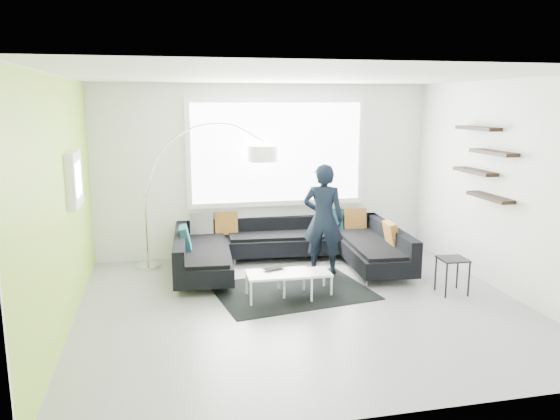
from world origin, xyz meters
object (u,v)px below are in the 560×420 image
(sectional_sofa, at_px, (289,249))
(person, at_px, (323,219))
(side_table, at_px, (452,276))
(laptop, at_px, (276,269))
(arc_lamp, at_px, (144,197))
(coffee_table, at_px, (292,283))

(sectional_sofa, height_order, person, person)
(side_table, relative_size, laptop, 1.32)
(side_table, bearing_deg, arc_lamp, 152.81)
(coffee_table, xyz_separation_m, laptop, (-0.20, 0.05, 0.19))
(coffee_table, relative_size, arc_lamp, 0.48)
(arc_lamp, height_order, laptop, arc_lamp)
(sectional_sofa, height_order, side_table, sectional_sofa)
(arc_lamp, relative_size, side_table, 4.58)
(sectional_sofa, relative_size, laptop, 9.57)
(laptop, bearing_deg, side_table, -33.03)
(arc_lamp, height_order, person, arc_lamp)
(coffee_table, height_order, arc_lamp, arc_lamp)
(sectional_sofa, height_order, coffee_table, sectional_sofa)
(sectional_sofa, xyz_separation_m, coffee_table, (-0.22, -1.13, -0.15))
(arc_lamp, bearing_deg, side_table, -21.69)
(coffee_table, xyz_separation_m, person, (0.68, 0.85, 0.65))
(sectional_sofa, bearing_deg, laptop, -107.66)
(sectional_sofa, xyz_separation_m, arc_lamp, (-2.10, 0.55, 0.78))
(coffee_table, distance_m, arc_lamp, 2.69)
(sectional_sofa, distance_m, side_table, 2.40)
(sectional_sofa, distance_m, arc_lamp, 2.31)
(coffee_table, bearing_deg, person, 53.09)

